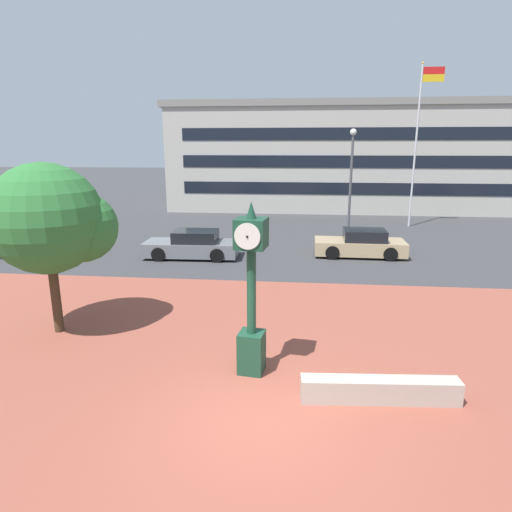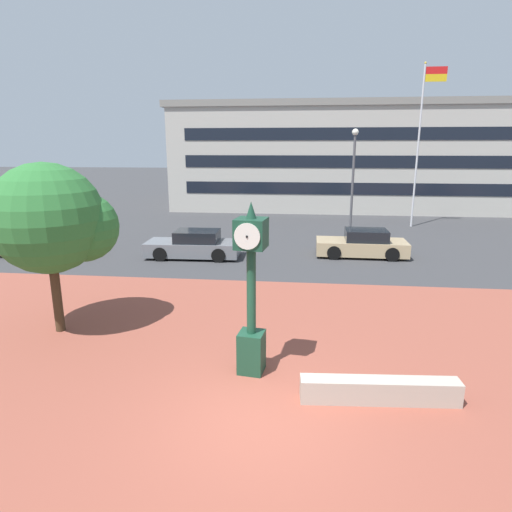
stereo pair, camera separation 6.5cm
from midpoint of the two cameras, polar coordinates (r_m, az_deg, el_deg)
name	(u,v)px [view 2 (the right image)]	position (r m, az deg, el deg)	size (l,w,h in m)	color
ground_plane	(259,421)	(8.74, 0.58, -20.97)	(200.00, 200.00, 0.00)	#38383A
plaza_brick_paving	(269,361)	(10.73, 1.86, -13.74)	(44.00, 12.70, 0.01)	brown
planter_wall	(380,391)	(9.48, 16.21, -16.72)	(3.20, 0.40, 0.50)	#ADA393
street_clock	(251,294)	(9.55, -0.43, -5.03)	(0.72, 0.77, 3.93)	#19422D
plaza_tree	(55,221)	(12.70, -24.85, 4.26)	(3.17, 2.95, 4.67)	#42301E
car_street_near	(362,244)	(20.98, 13.95, 1.51)	(4.21, 1.89, 1.28)	tan
car_street_mid	(194,245)	(20.35, -8.09, 1.40)	(4.37, 1.93, 1.28)	slate
car_street_far	(47,243)	(22.86, -25.83, 1.52)	(4.56, 1.96, 1.28)	tan
flagpole_primary	(421,137)	(29.56, 21.00, 14.51)	(1.38, 0.14, 9.97)	silver
civic_building	(352,156)	(40.70, 12.68, 12.76)	(30.36, 14.86, 8.46)	#B2ADA3
street_lamp_post	(353,171)	(25.07, 12.81, 10.87)	(0.36, 0.36, 6.01)	#4C4C51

